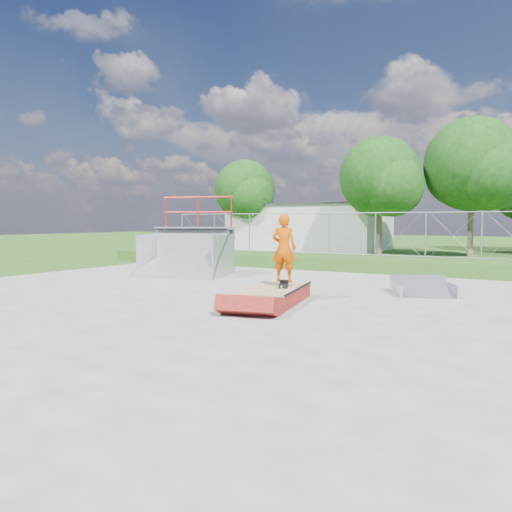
{
  "coord_description": "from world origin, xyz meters",
  "views": [
    {
      "loc": [
        5.96,
        -9.65,
        1.94
      ],
      "look_at": [
        -0.0,
        0.7,
        1.1
      ],
      "focal_mm": 35.0,
      "sensor_mm": 36.0,
      "label": 1
    }
  ],
  "objects": [
    {
      "name": "skateboard",
      "position": [
        0.66,
        0.89,
        0.43
      ],
      "size": [
        0.52,
        0.82,
        0.13
      ],
      "primitive_type": "cube",
      "rotation": [
        0.14,
        0.0,
        0.41
      ],
      "color": "black",
      "rests_on": "grind_box"
    },
    {
      "name": "tree_left_near",
      "position": [
        -1.75,
        17.83,
        4.24
      ],
      "size": [
        4.76,
        4.48,
        6.65
      ],
      "color": "brown",
      "rests_on": "ground"
    },
    {
      "name": "concrete_stairs",
      "position": [
        -8.5,
        8.7,
        0.4
      ],
      "size": [
        1.5,
        1.6,
        0.8
      ],
      "primitive_type": null,
      "color": "gray",
      "rests_on": "ground"
    },
    {
      "name": "chain_link_fence",
      "position": [
        0.0,
        10.5,
        1.4
      ],
      "size": [
        20.0,
        0.06,
        1.8
      ],
      "primitive_type": null,
      "color": "gray",
      "rests_on": "grass_berm"
    },
    {
      "name": "tree_center",
      "position": [
        2.78,
        19.81,
        4.85
      ],
      "size": [
        5.44,
        5.12,
        7.6
      ],
      "color": "brown",
      "rests_on": "ground"
    },
    {
      "name": "flat_bank_ramp",
      "position": [
        3.31,
        3.64,
        0.22
      ],
      "size": [
        1.92,
        1.97,
        0.44
      ],
      "primitive_type": null,
      "rotation": [
        0.0,
        0.0,
        0.43
      ],
      "color": "#A9ACB1",
      "rests_on": "concrete_pad"
    },
    {
      "name": "utility_building_flat",
      "position": [
        -8.0,
        22.0,
        1.5
      ],
      "size": [
        10.0,
        6.0,
        3.0
      ],
      "primitive_type": "cube",
      "color": "silver",
      "rests_on": "ground"
    },
    {
      "name": "grass_berm",
      "position": [
        0.0,
        9.5,
        0.25
      ],
      "size": [
        24.0,
        3.0,
        0.5
      ],
      "primitive_type": "cube",
      "color": "#274E16",
      "rests_on": "ground"
    },
    {
      "name": "tree_left_far",
      "position": [
        -11.77,
        19.85,
        3.94
      ],
      "size": [
        4.42,
        4.16,
        6.18
      ],
      "color": "brown",
      "rests_on": "ground"
    },
    {
      "name": "concrete_pad",
      "position": [
        0.0,
        0.0,
        0.02
      ],
      "size": [
        20.0,
        16.0,
        0.04
      ],
      "primitive_type": "cube",
      "color": "gray",
      "rests_on": "ground"
    },
    {
      "name": "skater",
      "position": [
        0.66,
        0.89,
        1.23
      ],
      "size": [
        0.64,
        0.48,
        1.6
      ],
      "primitive_type": "imported",
      "rotation": [
        0.0,
        0.0,
        3.31
      ],
      "color": "#D94D00",
      "rests_on": "grind_box"
    },
    {
      "name": "quarter_pipe",
      "position": [
        -4.87,
        4.17,
        1.42
      ],
      "size": [
        3.31,
        2.98,
        2.84
      ],
      "primitive_type": null,
      "rotation": [
        0.0,
        0.0,
        0.23
      ],
      "color": "#A9ACB1",
      "rests_on": "concrete_pad"
    },
    {
      "name": "grind_box",
      "position": [
        0.5,
        0.63,
        0.19
      ],
      "size": [
        1.74,
        2.78,
        0.38
      ],
      "rotation": [
        0.0,
        0.0,
        0.2
      ],
      "color": "maroon",
      "rests_on": "concrete_pad"
    },
    {
      "name": "ground",
      "position": [
        0.0,
        0.0,
        0.0
      ],
      "size": [
        120.0,
        120.0,
        0.0
      ],
      "primitive_type": "plane",
      "color": "#274E16",
      "rests_on": "ground"
    }
  ]
}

